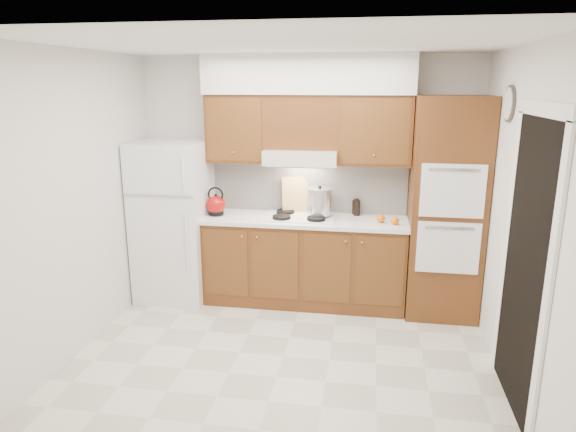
% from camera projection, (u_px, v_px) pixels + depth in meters
% --- Properties ---
extents(floor, '(3.60, 3.60, 0.00)m').
position_uv_depth(floor, '(283.00, 356.00, 4.48)').
color(floor, beige).
rests_on(floor, ground).
extents(ceiling, '(3.60, 3.60, 0.00)m').
position_uv_depth(ceiling, '(283.00, 43.00, 3.83)').
color(ceiling, white).
rests_on(ceiling, wall_back).
extents(wall_back, '(3.60, 0.02, 2.60)m').
position_uv_depth(wall_back, '(307.00, 179.00, 5.59)').
color(wall_back, silver).
rests_on(wall_back, floor).
extents(wall_left, '(0.02, 3.00, 2.60)m').
position_uv_depth(wall_left, '(78.00, 204.00, 4.44)').
color(wall_left, silver).
rests_on(wall_left, floor).
extents(wall_right, '(0.02, 3.00, 2.60)m').
position_uv_depth(wall_right, '(518.00, 221.00, 3.87)').
color(wall_right, silver).
rests_on(wall_right, floor).
extents(fridge, '(0.75, 0.72, 1.72)m').
position_uv_depth(fridge, '(174.00, 221.00, 5.57)').
color(fridge, white).
rests_on(fridge, floor).
extents(base_cabinets, '(2.11, 0.60, 0.90)m').
position_uv_depth(base_cabinets, '(305.00, 262.00, 5.51)').
color(base_cabinets, brown).
rests_on(base_cabinets, floor).
extents(countertop, '(2.13, 0.62, 0.04)m').
position_uv_depth(countertop, '(305.00, 220.00, 5.38)').
color(countertop, white).
rests_on(countertop, base_cabinets).
extents(backsplash, '(2.11, 0.03, 0.56)m').
position_uv_depth(backsplash, '(309.00, 186.00, 5.59)').
color(backsplash, white).
rests_on(backsplash, countertop).
extents(oven_cabinet, '(0.70, 0.65, 2.20)m').
position_uv_depth(oven_cabinet, '(446.00, 209.00, 5.10)').
color(oven_cabinet, brown).
rests_on(oven_cabinet, floor).
extents(upper_cab_left, '(0.63, 0.33, 0.70)m').
position_uv_depth(upper_cab_left, '(238.00, 128.00, 5.40)').
color(upper_cab_left, brown).
rests_on(upper_cab_left, wall_back).
extents(upper_cab_right, '(0.73, 0.33, 0.70)m').
position_uv_depth(upper_cab_right, '(375.00, 130.00, 5.18)').
color(upper_cab_right, brown).
rests_on(upper_cab_right, wall_back).
extents(range_hood, '(0.75, 0.45, 0.15)m').
position_uv_depth(range_hood, '(302.00, 157.00, 5.31)').
color(range_hood, silver).
rests_on(range_hood, wall_back).
extents(upper_cab_over_hood, '(0.75, 0.33, 0.55)m').
position_uv_depth(upper_cab_over_hood, '(303.00, 122.00, 5.28)').
color(upper_cab_over_hood, brown).
rests_on(upper_cab_over_hood, range_hood).
extents(soffit, '(2.13, 0.36, 0.40)m').
position_uv_depth(soffit, '(308.00, 74.00, 5.14)').
color(soffit, silver).
rests_on(soffit, wall_back).
extents(cooktop, '(0.74, 0.50, 0.01)m').
position_uv_depth(cooktop, '(300.00, 217.00, 5.40)').
color(cooktop, white).
rests_on(cooktop, countertop).
extents(doorway, '(0.02, 0.90, 2.10)m').
position_uv_depth(doorway, '(525.00, 269.00, 3.60)').
color(doorway, black).
rests_on(doorway, floor).
extents(wall_clock, '(0.02, 0.30, 0.30)m').
position_uv_depth(wall_clock, '(509.00, 104.00, 4.19)').
color(wall_clock, '#3F3833').
rests_on(wall_clock, wall_right).
extents(kettle, '(0.23, 0.23, 0.20)m').
position_uv_depth(kettle, '(216.00, 205.00, 5.47)').
color(kettle, '#9C0B0B').
rests_on(kettle, countertop).
extents(cutting_board, '(0.31, 0.18, 0.38)m').
position_uv_depth(cutting_board, '(296.00, 195.00, 5.56)').
color(cutting_board, tan).
rests_on(cutting_board, countertop).
extents(stock_pot, '(0.29, 0.29, 0.27)m').
position_uv_depth(stock_pot, '(319.00, 202.00, 5.38)').
color(stock_pot, silver).
rests_on(stock_pot, cooktop).
extents(condiment_a, '(0.05, 0.05, 0.18)m').
position_uv_depth(condiment_a, '(356.00, 207.00, 5.46)').
color(condiment_a, black).
rests_on(condiment_a, countertop).
extents(condiment_b, '(0.05, 0.05, 0.17)m').
position_uv_depth(condiment_b, '(358.00, 208.00, 5.46)').
color(condiment_b, black).
rests_on(condiment_b, countertop).
extents(condiment_c, '(0.07, 0.07, 0.15)m').
position_uv_depth(condiment_c, '(355.00, 207.00, 5.53)').
color(condiment_c, black).
rests_on(condiment_c, countertop).
extents(orange_near, '(0.09, 0.09, 0.08)m').
position_uv_depth(orange_near, '(381.00, 219.00, 5.19)').
color(orange_near, orange).
rests_on(orange_near, countertop).
extents(orange_far, '(0.10, 0.10, 0.08)m').
position_uv_depth(orange_far, '(395.00, 221.00, 5.12)').
color(orange_far, '#DE4F0B').
rests_on(orange_far, countertop).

